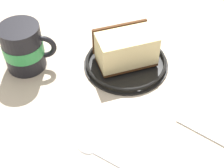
{
  "coord_description": "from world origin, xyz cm",
  "views": [
    {
      "loc": [
        24.08,
        42.19,
        47.27
      ],
      "look_at": [
        3.19,
        5.81,
        3.0
      ],
      "focal_mm": 53.4,
      "sensor_mm": 36.0,
      "label": 1
    }
  ],
  "objects_px": {
    "small_plate": "(125,61)",
    "folded_napkin": "(219,115)",
    "teaspoon": "(97,153)",
    "cake_slice": "(125,47)",
    "tea_mug": "(24,47)"
  },
  "relations": [
    {
      "from": "small_plate",
      "to": "folded_napkin",
      "type": "relative_size",
      "value": 1.54
    },
    {
      "from": "small_plate",
      "to": "folded_napkin",
      "type": "distance_m",
      "value": 0.22
    },
    {
      "from": "cake_slice",
      "to": "teaspoon",
      "type": "xyz_separation_m",
      "value": [
        0.15,
        0.17,
        -0.04
      ]
    },
    {
      "from": "tea_mug",
      "to": "folded_napkin",
      "type": "xyz_separation_m",
      "value": [
        -0.25,
        0.3,
        -0.05
      ]
    },
    {
      "from": "small_plate",
      "to": "folded_napkin",
      "type": "xyz_separation_m",
      "value": [
        -0.07,
        0.2,
        -0.0
      ]
    },
    {
      "from": "tea_mug",
      "to": "small_plate",
      "type": "bearing_deg",
      "value": 151.66
    },
    {
      "from": "small_plate",
      "to": "folded_napkin",
      "type": "height_order",
      "value": "small_plate"
    },
    {
      "from": "teaspoon",
      "to": "folded_napkin",
      "type": "distance_m",
      "value": 0.23
    },
    {
      "from": "cake_slice",
      "to": "small_plate",
      "type": "bearing_deg",
      "value": 78.62
    },
    {
      "from": "tea_mug",
      "to": "teaspoon",
      "type": "relative_size",
      "value": 0.86
    },
    {
      "from": "teaspoon",
      "to": "folded_napkin",
      "type": "bearing_deg",
      "value": 170.31
    },
    {
      "from": "cake_slice",
      "to": "tea_mug",
      "type": "xyz_separation_m",
      "value": [
        0.18,
        -0.09,
        0.01
      ]
    },
    {
      "from": "cake_slice",
      "to": "folded_napkin",
      "type": "relative_size",
      "value": 1.12
    },
    {
      "from": "tea_mug",
      "to": "cake_slice",
      "type": "bearing_deg",
      "value": 152.42
    },
    {
      "from": "tea_mug",
      "to": "folded_napkin",
      "type": "distance_m",
      "value": 0.39
    }
  ]
}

